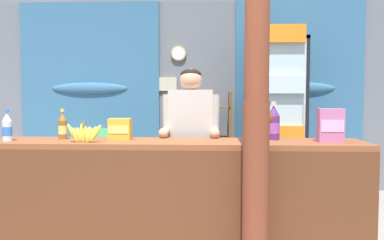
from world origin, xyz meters
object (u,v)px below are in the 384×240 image
stall_counter (176,192)px  soda_bottle_grape_soda (273,124)px  plastic_lawn_chair (103,159)px  snack_box_choco_powder (120,129)px  bottle_shelf_rack (212,142)px  soda_bottle_water (7,128)px  drink_fridge (275,108)px  timber_post (256,109)px  snack_box_wafer (330,125)px  shopkeeper (191,134)px  banana_bunch (84,134)px  soda_bottle_iced_tea (63,126)px

stall_counter → soda_bottle_grape_soda: soda_bottle_grape_soda is taller
plastic_lawn_chair → snack_box_choco_powder: size_ratio=5.11×
stall_counter → soda_bottle_grape_soda: 0.90m
bottle_shelf_rack → soda_bottle_water: size_ratio=5.51×
stall_counter → drink_fridge: (1.02, 1.94, 0.56)m
timber_post → plastic_lawn_chair: timber_post is taller
soda_bottle_grape_soda → snack_box_wafer: 0.41m
shopkeeper → soda_bottle_grape_soda: (0.65, -0.35, 0.11)m
drink_fridge → plastic_lawn_chair: (-2.08, -0.11, -0.62)m
banana_bunch → bottle_shelf_rack: bearing=66.8°
soda_bottle_grape_soda → soda_bottle_iced_tea: bearing=-178.6°
shopkeeper → bottle_shelf_rack: bearing=83.2°
shopkeeper → soda_bottle_grape_soda: shopkeeper is taller
soda_bottle_water → banana_bunch: bearing=-5.0°
soda_bottle_iced_tea → snack_box_wafer: bearing=-3.1°
plastic_lawn_chair → soda_bottle_iced_tea: bearing=-84.6°
timber_post → soda_bottle_iced_tea: bearing=163.5°
shopkeeper → banana_bunch: size_ratio=5.37×
soda_bottle_grape_soda → banana_bunch: (-1.40, -0.24, -0.06)m
drink_fridge → soda_bottle_iced_tea: 2.62m
banana_bunch → soda_bottle_iced_tea: bearing=139.8°
drink_fridge → snack_box_wafer: bearing=-87.2°
soda_bottle_grape_soda → timber_post: bearing=-111.4°
stall_counter → bottle_shelf_rack: bearing=82.8°
soda_bottle_iced_tea → stall_counter: bearing=-10.5°
plastic_lawn_chair → snack_box_wafer: snack_box_wafer is taller
soda_bottle_iced_tea → banana_bunch: (0.23, -0.20, -0.04)m
shopkeeper → snack_box_choco_powder: shopkeeper is taller
stall_counter → soda_bottle_water: 1.34m
soda_bottle_iced_tea → soda_bottle_water: size_ratio=0.99×
drink_fridge → soda_bottle_water: 2.99m
shopkeeper → timber_post: bearing=-60.3°
banana_bunch → snack_box_wafer: bearing=2.9°
stall_counter → timber_post: 0.87m
drink_fridge → soda_bottle_water: bearing=-140.0°
timber_post → plastic_lawn_chair: (-1.60, 2.10, -0.68)m
plastic_lawn_chair → snack_box_choco_powder: 1.87m
banana_bunch → soda_bottle_grape_soda: bearing=9.6°
stall_counter → timber_post: size_ratio=1.14×
bottle_shelf_rack → snack_box_choco_powder: size_ratio=7.79×
plastic_lawn_chair → shopkeeper: 1.76m
shopkeeper → drink_fridge: bearing=55.7°
soda_bottle_water → snack_box_wafer: bearing=0.9°
soda_bottle_grape_soda → snack_box_choco_powder: (-1.17, -0.06, -0.04)m
plastic_lawn_chair → banana_bunch: banana_bunch is taller
stall_counter → banana_bunch: 0.79m
stall_counter → drink_fridge: size_ratio=1.36×
stall_counter → soda_bottle_iced_tea: 1.02m
soda_bottle_iced_tea → banana_bunch: 0.31m
drink_fridge → plastic_lawn_chair: bearing=-177.1°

